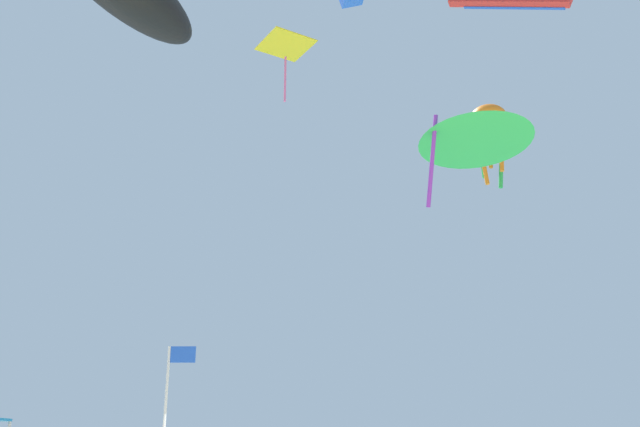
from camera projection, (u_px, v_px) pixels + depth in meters
banner_flag at (168, 421)px, 14.59m from camera, size 0.61×0.06×3.91m
kite_diamond_yellow at (286, 48)px, 39.60m from camera, size 3.71×3.71×3.67m
kite_octopus_orange at (489, 122)px, 36.45m from camera, size 2.21×2.21×4.54m
kite_delta_green at (474, 133)px, 26.43m from camera, size 5.56×5.60×3.68m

